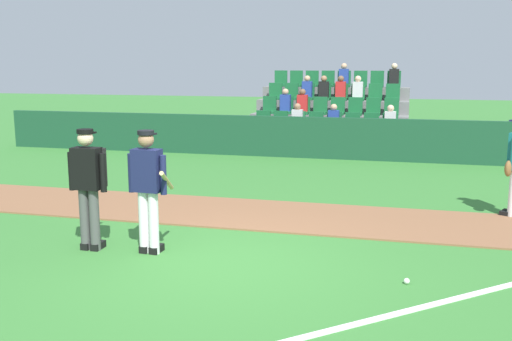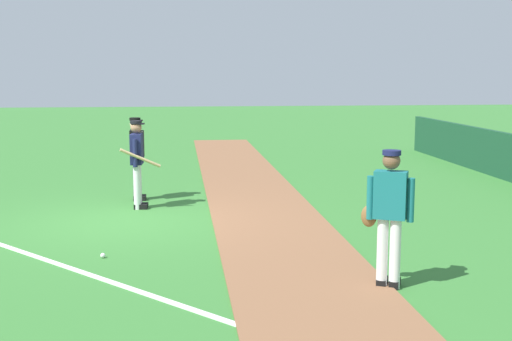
% 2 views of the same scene
% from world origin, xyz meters
% --- Properties ---
extents(ground_plane, '(80.00, 80.00, 0.00)m').
position_xyz_m(ground_plane, '(0.00, 0.00, 0.00)').
color(ground_plane, '#387A33').
extents(infield_dirt_path, '(28.00, 2.08, 0.03)m').
position_xyz_m(infield_dirt_path, '(0.00, 2.61, 0.01)').
color(infield_dirt_path, brown).
rests_on(infield_dirt_path, ground).
extents(foul_line_chalk, '(8.95, 8.14, 0.01)m').
position_xyz_m(foul_line_chalk, '(3.00, -0.50, 0.01)').
color(foul_line_chalk, white).
rests_on(foul_line_chalk, ground).
extents(dugout_fence, '(20.00, 0.16, 1.18)m').
position_xyz_m(dugout_fence, '(0.00, 9.21, 0.59)').
color(dugout_fence, '#19472D').
rests_on(dugout_fence, ground).
extents(stadium_bleachers, '(5.00, 3.80, 2.70)m').
position_xyz_m(stadium_bleachers, '(0.00, 11.51, 0.76)').
color(stadium_bleachers, slate).
rests_on(stadium_bleachers, ground).
extents(batter_navy_jersey, '(0.67, 0.79, 1.76)m').
position_xyz_m(batter_navy_jersey, '(-1.08, 0.17, 0.97)').
color(batter_navy_jersey, white).
rests_on(batter_navy_jersey, ground).
extents(umpire_home_plate, '(0.59, 0.31, 1.76)m').
position_xyz_m(umpire_home_plate, '(-1.98, 0.11, 1.00)').
color(umpire_home_plate, '#4C4C4C').
rests_on(umpire_home_plate, ground).
extents(baseball, '(0.07, 0.07, 0.07)m').
position_xyz_m(baseball, '(2.47, -0.14, 0.04)').
color(baseball, white).
rests_on(baseball, ground).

